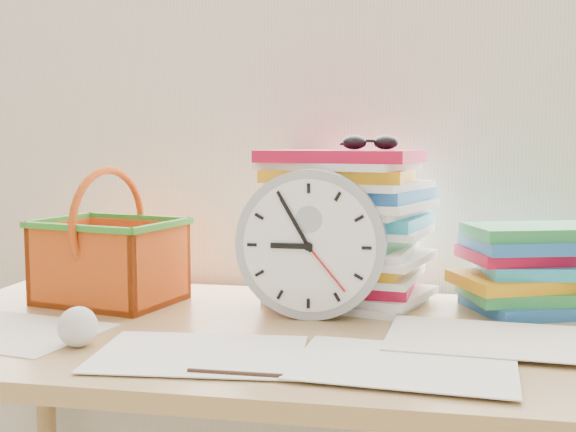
% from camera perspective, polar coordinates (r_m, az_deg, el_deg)
% --- Properties ---
extents(curtain, '(2.40, 0.01, 2.50)m').
position_cam_1_polar(curtain, '(1.63, 2.80, 13.75)').
color(curtain, silver).
rests_on(curtain, room_shell).
extents(desk, '(1.40, 0.70, 0.75)m').
position_cam_1_polar(desk, '(1.30, 0.20, -12.10)').
color(desk, '#A27E4C').
rests_on(desk, ground).
extents(paper_stack, '(0.38, 0.33, 0.31)m').
position_cam_1_polar(paper_stack, '(1.47, 4.50, -0.85)').
color(paper_stack, white).
rests_on(paper_stack, desk).
extents(clock, '(0.28, 0.06, 0.28)m').
position_cam_1_polar(clock, '(1.34, 1.85, -2.22)').
color(clock, '#9BA0A9').
rests_on(clock, desk).
extents(sunglasses, '(0.15, 0.13, 0.03)m').
position_cam_1_polar(sunglasses, '(1.47, 6.50, 5.79)').
color(sunglasses, black).
rests_on(sunglasses, paper_stack).
extents(book_stack, '(0.33, 0.28, 0.17)m').
position_cam_1_polar(book_stack, '(1.49, 18.53, -3.87)').
color(book_stack, white).
rests_on(book_stack, desk).
extents(basket, '(0.31, 0.27, 0.27)m').
position_cam_1_polar(basket, '(1.51, -13.94, -1.59)').
color(basket, '#E55B16').
rests_on(basket, desk).
extents(crumpled_ball, '(0.07, 0.07, 0.07)m').
position_cam_1_polar(crumpled_ball, '(1.22, -16.30, -8.37)').
color(crumpled_ball, silver).
rests_on(crumpled_ball, desk).
extents(pen, '(0.14, 0.01, 0.01)m').
position_cam_1_polar(pen, '(1.03, -4.24, -12.34)').
color(pen, black).
rests_on(pen, desk).
extents(scattered_papers, '(1.26, 0.42, 0.02)m').
position_cam_1_polar(scattered_papers, '(1.28, 0.20, -8.66)').
color(scattered_papers, white).
rests_on(scattered_papers, desk).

